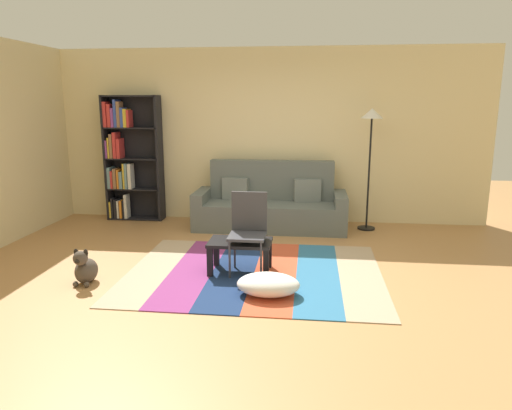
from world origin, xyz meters
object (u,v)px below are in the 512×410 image
dog (85,269)px  standing_lamp (371,129)px  folding_chair (248,226)px  coffee_table (240,247)px  couch (270,206)px  bookshelf (127,159)px  pouf (268,284)px  tv_remote (247,239)px

dog → standing_lamp: bearing=38.8°
folding_chair → coffee_table: bearing=-118.1°
couch → bookshelf: bearing=173.1°
bookshelf → standing_lamp: bearing=-3.2°
couch → pouf: couch is taller
standing_lamp → folding_chair: bearing=-127.3°
coffee_table → couch: bearing=85.2°
standing_lamp → folding_chair: size_ratio=1.99×
coffee_table → standing_lamp: size_ratio=0.39×
couch → dog: size_ratio=5.69×
tv_remote → bookshelf: bearing=169.3°
couch → dog: 3.05m
coffee_table → folding_chair: folding_chair is taller
standing_lamp → dog: bearing=-141.2°
couch → folding_chair: size_ratio=2.51×
bookshelf → standing_lamp: (3.79, -0.21, 0.50)m
couch → tv_remote: couch is taller
bookshelf → coffee_table: bearing=-46.2°
coffee_table → pouf: (0.37, -0.62, -0.18)m
pouf → standing_lamp: standing_lamp is taller
coffee_table → standing_lamp: (1.62, 2.05, 1.19)m
bookshelf → pouf: (2.54, -2.88, -0.87)m
couch → bookshelf: (-2.34, 0.28, 0.65)m
standing_lamp → folding_chair: standing_lamp is taller
bookshelf → coffee_table: 3.21m
pouf → standing_lamp: (1.24, 2.67, 1.37)m
coffee_table → tv_remote: tv_remote is taller
coffee_table → folding_chair: size_ratio=0.77×
coffee_table → tv_remote: (0.07, 0.04, 0.08)m
dog → tv_remote: bearing=18.6°
dog → couch: bearing=55.0°
tv_remote → couch: bearing=121.2°
bookshelf → tv_remote: bookshelf is taller
couch → folding_chair: couch is taller
couch → tv_remote: 1.94m
couch → tv_remote: size_ratio=15.07×
tv_remote → dog: bearing=-127.4°
folding_chair → pouf: bearing=-31.1°
dog → standing_lamp: size_ratio=0.22×
dog → standing_lamp: (3.19, 2.56, 1.33)m
bookshelf → coffee_table: (2.17, -2.26, -0.69)m
bookshelf → folding_chair: (2.26, -2.22, -0.46)m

